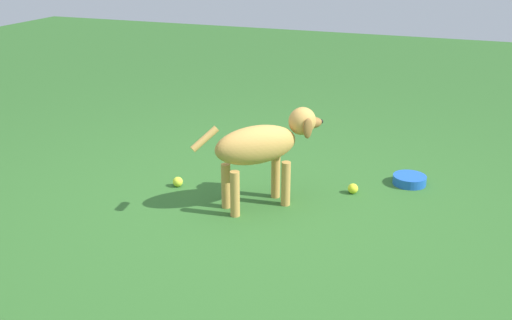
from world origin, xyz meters
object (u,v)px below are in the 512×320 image
(tennis_ball_0, at_px, (353,189))
(tennis_ball_1, at_px, (178,182))
(water_bowl, at_px, (409,180))
(dog, at_px, (264,145))

(tennis_ball_0, distance_m, tennis_ball_1, 1.15)
(tennis_ball_1, bearing_deg, tennis_ball_0, -164.81)
(tennis_ball_0, distance_m, water_bowl, 0.43)
(dog, relative_size, tennis_ball_1, 10.15)
(dog, xyz_separation_m, tennis_ball_1, (0.62, -0.06, -0.36))
(dog, xyz_separation_m, tennis_ball_0, (-0.48, -0.36, -0.36))
(dog, bearing_deg, water_bowl, -8.50)
(dog, height_order, tennis_ball_1, dog)
(dog, distance_m, water_bowl, 1.09)
(tennis_ball_0, bearing_deg, dog, 36.75)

